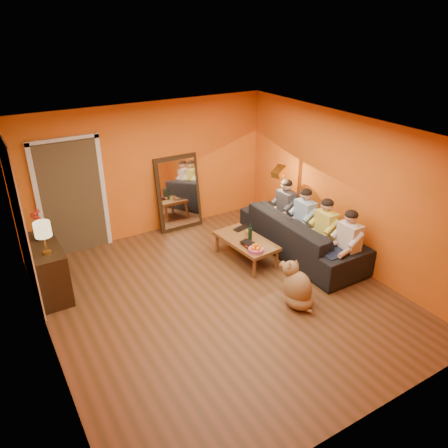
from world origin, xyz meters
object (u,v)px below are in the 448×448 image
table_lamp (44,238)px  sofa (302,235)px  wine_bottle (250,232)px  person_far_right (286,209)px  tumbler (248,233)px  laptop (244,229)px  floor_lamp (282,203)px  vase (39,233)px  sideboard (48,269)px  person_mid_right (304,220)px  person_far_left (348,244)px  mirror_frame (178,193)px  coffee_table (246,250)px  dog (298,284)px  person_mid_left (325,231)px

table_lamp → sofa: bearing=-10.3°
wine_bottle → person_far_right: bearing=19.7°
tumbler → laptop: (0.06, 0.23, -0.03)m
person_far_right → laptop: size_ratio=3.55×
floor_lamp → vase: floor_lamp is taller
sideboard → person_mid_right: size_ratio=0.97×
laptop → person_mid_right: bearing=-43.9°
floor_lamp → person_far_left: (0.03, -1.74, -0.11)m
table_lamp → wine_bottle: (3.27, -0.51, -0.53)m
sideboard → laptop: sideboard is taller
mirror_frame → person_far_right: size_ratio=1.25×
person_mid_right → wine_bottle: 1.11m
mirror_frame → person_far_right: bearing=-43.5°
coffee_table → tumbler: bearing=40.2°
sofa → person_mid_right: 0.28m
laptop → vase: (-3.40, 0.66, 0.52)m
person_far_left → person_mid_right: bearing=90.0°
person_mid_right → laptop: size_ratio=3.55×
floor_lamp → tumbler: floor_lamp is taller
dog → person_far_left: 1.27m
dog → person_far_right: size_ratio=0.60×
table_lamp → coffee_table: (3.22, -0.46, -0.90)m
mirror_frame → vase: (-2.79, -0.83, 0.19)m
vase → person_far_left: bearing=-28.0°
mirror_frame → sideboard: mirror_frame is taller
wine_bottle → dog: bearing=-94.9°
wine_bottle → vase: 3.46m
dog → vase: 4.08m
sideboard → table_lamp: table_lamp is taller
person_mid_right → vase: size_ratio=5.82×
dog → tumbler: (0.20, 1.65, 0.09)m
person_mid_left → person_mid_right: same height
tumbler → person_far_right: bearing=12.3°
table_lamp → sofa: (4.24, -0.77, -0.72)m
table_lamp → tumbler: (3.34, -0.34, -0.64)m
sideboard → sofa: (4.24, -1.07, -0.04)m
person_mid_right → laptop: bearing=150.2°
wine_bottle → tumbler: (0.07, 0.17, -0.11)m
floor_lamp → person_mid_right: floor_lamp is taller
person_mid_left → person_far_right: (0.00, 1.10, 0.00)m
person_mid_right → coffee_table: bearing=169.9°
sofa → person_mid_left: size_ratio=2.13×
coffee_table → person_mid_right: size_ratio=1.00×
floor_lamp → person_mid_left: size_ratio=1.18×
floor_lamp → laptop: 0.99m
table_lamp → person_mid_right: 4.45m
table_lamp → person_far_right: size_ratio=0.42×
floor_lamp → mirror_frame: bearing=116.6°
mirror_frame → person_far_left: (1.58, -3.15, -0.15)m
sideboard → person_far_left: 4.84m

